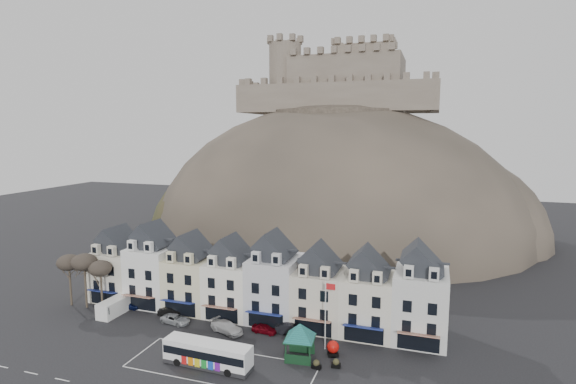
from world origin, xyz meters
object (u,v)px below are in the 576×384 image
object	(u,v)px
car_silver	(176,319)
car_white	(227,327)
car_black	(170,311)
flagpole	(326,311)
white_van	(114,307)
bus	(208,353)
red_buoy	(333,348)
bus_shelter	(300,331)
car_navy	(128,305)
car_maroon	(264,329)
car_charcoal	(293,328)

from	to	relation	value
car_silver	car_white	size ratio (longest dim) A/B	0.85
car_black	car_silver	distance (m)	3.17
flagpole	white_van	bearing A→B (deg)	179.38
bus	flagpole	distance (m)	15.21
red_buoy	bus	bearing A→B (deg)	-151.85
bus	bus_shelter	bearing A→B (deg)	29.71
bus_shelter	car_navy	distance (m)	30.53
car_navy	car_maroon	xyz separation A→B (m)	(23.15, -1.07, -0.05)
red_buoy	white_van	size ratio (longest dim) A/B	0.36
car_silver	car_white	xyz separation A→B (m)	(8.26, -0.29, 0.13)
flagpole	car_charcoal	world-z (taller)	flagpole
bus_shelter	red_buoy	xyz separation A→B (m)	(3.64, 2.02, -2.53)
car_navy	car_charcoal	world-z (taller)	car_charcoal
red_buoy	flagpole	bearing A→B (deg)	132.75
red_buoy	car_navy	bearing A→B (deg)	172.89
white_van	car_maroon	xyz separation A→B (m)	(23.73, 1.43, -0.57)
red_buoy	car_black	xyz separation A→B (m)	(-25.75, 4.17, -0.35)
bus_shelter	car_white	bearing A→B (deg)	156.07
bus_shelter	car_maroon	bearing A→B (deg)	135.96
flagpole	car_charcoal	bearing A→B (deg)	152.45
car_navy	car_charcoal	bearing A→B (deg)	-106.74
car_white	car_charcoal	xyz separation A→B (m)	(8.73, 2.40, 0.03)
car_maroon	car_black	bearing A→B (deg)	91.20
car_black	car_silver	bearing A→B (deg)	-154.25
flagpole	car_silver	distance (m)	22.73
car_charcoal	white_van	bearing A→B (deg)	89.77
bus_shelter	car_black	size ratio (longest dim) A/B	1.91
car_navy	car_white	xyz separation A→B (m)	(18.18, -2.50, 0.09)
bus_shelter	car_silver	size ratio (longest dim) A/B	1.62
white_van	car_navy	size ratio (longest dim) A/B	1.34
flagpole	car_black	xyz separation A→B (m)	(-24.54, 2.86, -4.51)
bus	car_navy	xyz separation A→B (m)	(-20.02, 11.32, -1.02)
car_white	car_charcoal	distance (m)	9.05
bus	car_maroon	size ratio (longest dim) A/B	3.04
car_silver	car_charcoal	xyz separation A→B (m)	(16.99, 2.10, 0.16)
white_van	car_black	xyz separation A→B (m)	(8.22, 2.50, -0.57)
car_black	car_navy	bearing A→B (deg)	69.94
bus	car_maroon	bearing A→B (deg)	74.93
bus	flagpole	size ratio (longest dim) A/B	1.21
car_maroon	car_navy	bearing A→B (deg)	92.50
car_silver	car_maroon	size ratio (longest dim) A/B	1.22
flagpole	car_charcoal	xyz separation A→B (m)	(-5.28, 2.75, -4.34)
bus	car_black	bearing A→B (deg)	139.49
bus_shelter	car_charcoal	bearing A→B (deg)	108.85
bus_shelter	red_buoy	bearing A→B (deg)	22.85
white_van	car_navy	xyz separation A→B (m)	(0.58, 2.50, -0.51)
red_buoy	flagpole	distance (m)	4.53
white_van	car_charcoal	distance (m)	27.59
bus_shelter	car_silver	world-z (taller)	bus_shelter
car_charcoal	car_black	bearing A→B (deg)	84.48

